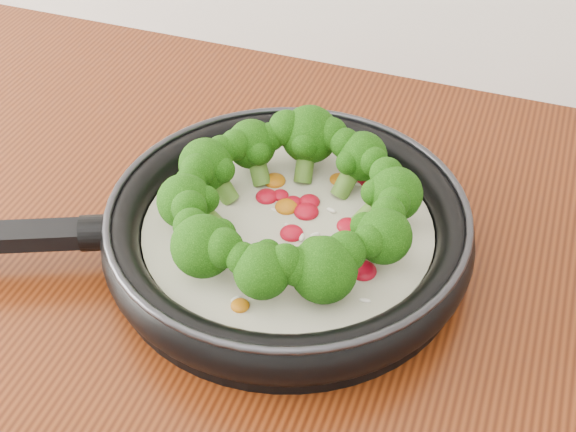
% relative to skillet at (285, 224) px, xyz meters
% --- Properties ---
extents(skillet, '(0.60, 0.48, 0.11)m').
position_rel_skillet_xyz_m(skillet, '(0.00, 0.00, 0.00)').
color(skillet, black).
rests_on(skillet, counter).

